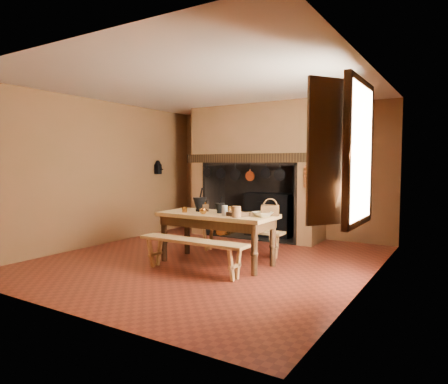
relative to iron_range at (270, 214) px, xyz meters
name	(u,v)px	position (x,y,z in m)	size (l,w,h in m)	color
floor	(209,260)	(0.04, -2.45, -0.48)	(5.50, 5.50, 0.00)	maroon
ceiling	(208,87)	(0.04, -2.45, 2.32)	(5.50, 5.50, 0.00)	silver
back_wall	(278,172)	(0.04, 0.30, 0.92)	(5.00, 0.02, 2.80)	brown
wall_left	(102,173)	(-2.46, -2.45, 0.92)	(0.02, 5.50, 2.80)	brown
wall_right	(369,177)	(2.54, -2.45, 0.92)	(0.02, 5.50, 2.80)	brown
wall_front	(60,180)	(0.04, -5.20, 0.92)	(5.00, 0.02, 2.80)	brown
chimney_breast	(257,153)	(-0.26, -0.14, 1.33)	(2.95, 0.96, 2.80)	brown
iron_range	(270,214)	(0.00, 0.00, 0.00)	(1.12, 0.55, 1.60)	black
hearth_pans	(225,230)	(-1.01, -0.23, -0.39)	(0.51, 0.62, 0.20)	orange
hanging_pans	(244,174)	(-0.30, -0.64, 0.88)	(1.92, 0.29, 0.27)	black
onion_string	(306,177)	(1.04, -0.66, 0.85)	(0.12, 0.10, 0.46)	#A3461E
herb_bunch	(316,174)	(1.22, -0.66, 0.90)	(0.20, 0.20, 0.35)	#545E2C
window	(350,153)	(2.39, -2.85, 1.22)	(0.39, 1.75, 1.76)	white
wall_coffee_mill	(158,166)	(-2.38, -0.90, 1.03)	(0.23, 0.16, 0.31)	black
work_table	(217,221)	(0.29, -2.58, 0.19)	(1.84, 0.82, 0.80)	tan
bench_front	(192,248)	(0.29, -3.24, -0.12)	(1.73, 0.30, 0.49)	tan
bench_back	(240,235)	(0.29, -1.86, -0.14)	(1.62, 0.28, 0.45)	tan
mortar_large	(200,203)	(-0.08, -2.53, 0.44)	(0.23, 0.23, 0.39)	black
mortar_small	(220,207)	(0.33, -2.56, 0.40)	(0.16, 0.16, 0.27)	black
coffee_grinder	(204,207)	(-0.03, -2.49, 0.39)	(0.18, 0.16, 0.19)	#3C2713
brass_mug_a	(185,210)	(-0.20, -2.77, 0.36)	(0.08, 0.08, 0.09)	orange
brass_mug_b	(229,209)	(0.38, -2.37, 0.36)	(0.08, 0.08, 0.10)	orange
mixing_bowl	(262,214)	(1.08, -2.58, 0.35)	(0.28, 0.28, 0.07)	#B2A989
stoneware_crock	(236,212)	(0.80, -2.85, 0.40)	(0.13, 0.13, 0.16)	brown
glass_jar	(225,210)	(0.54, -2.76, 0.39)	(0.09, 0.09, 0.15)	beige
wicker_basket	(270,210)	(1.11, -2.39, 0.40)	(0.33, 0.29, 0.26)	#4A2A16
wooden_tray	(236,214)	(0.71, -2.71, 0.34)	(0.35, 0.25, 0.06)	#3C2713
brass_cup	(203,211)	(0.17, -2.79, 0.36)	(0.11, 0.11, 0.08)	orange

